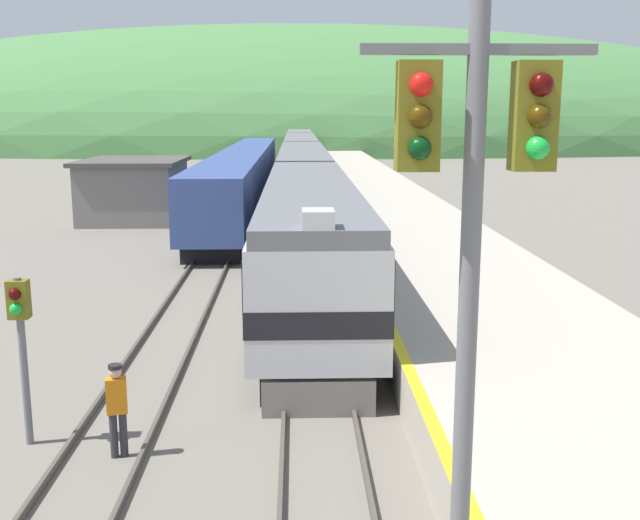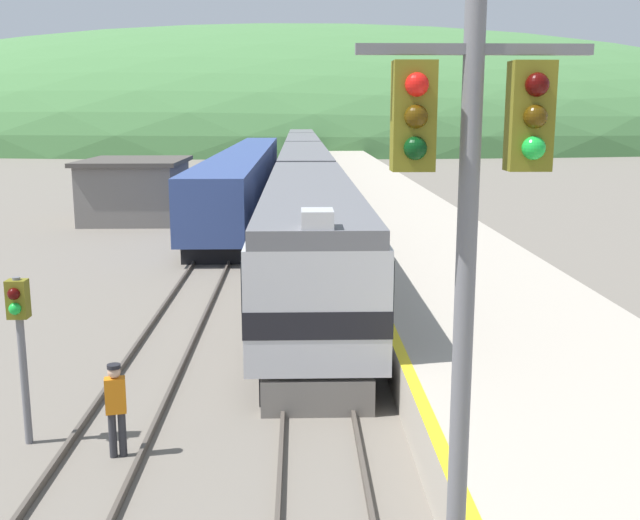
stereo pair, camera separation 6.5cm
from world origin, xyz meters
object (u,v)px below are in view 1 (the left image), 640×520
(carriage_fourth, at_px, (299,144))
(track_worker, at_px, (117,405))
(siding_train, at_px, (245,175))
(signal_post_siding, at_px, (20,325))
(express_train_lead_car, at_px, (310,237))
(signal_mast_main, at_px, (472,233))
(carriage_third, at_px, (301,155))
(carriage_second, at_px, (303,177))

(carriage_fourth, height_order, track_worker, carriage_fourth)
(siding_train, bearing_deg, signal_post_siding, -92.25)
(express_train_lead_car, distance_m, signal_mast_main, 17.33)
(carriage_third, bearing_deg, carriage_fourth, 90.00)
(carriage_third, distance_m, carriage_fourth, 23.77)
(carriage_second, distance_m, carriage_fourth, 47.54)
(carriage_second, distance_m, signal_post_siding, 33.93)
(siding_train, bearing_deg, carriage_third, 78.01)
(carriage_fourth, xyz_separation_m, signal_mast_main, (1.26, -87.22, 2.88))
(carriage_third, bearing_deg, siding_train, -101.99)
(carriage_second, height_order, track_worker, carriage_second)
(carriage_third, distance_m, signal_mast_main, 63.52)
(carriage_third, xyz_separation_m, signal_post_siding, (-5.47, -57.25, 0.21))
(siding_train, bearing_deg, track_worker, -89.57)
(carriage_fourth, distance_m, siding_train, 42.53)
(carriage_fourth, bearing_deg, express_train_lead_car, -90.00)
(siding_train, xyz_separation_m, signal_post_siding, (-1.52, -38.68, 0.47))
(signal_mast_main, relative_size, track_worker, 4.35)
(carriage_second, distance_m, carriage_third, 23.77)
(signal_post_siding, bearing_deg, siding_train, 87.75)
(express_train_lead_car, xyz_separation_m, siding_train, (-3.95, 27.82, -0.27))
(siding_train, distance_m, track_worker, 39.27)
(express_train_lead_car, relative_size, signal_mast_main, 2.65)
(express_train_lead_car, bearing_deg, track_worker, -107.72)
(carriage_second, relative_size, signal_post_siding, 7.15)
(carriage_third, xyz_separation_m, siding_train, (-3.95, -18.58, -0.26))
(siding_train, height_order, signal_mast_main, signal_mast_main)
(carriage_third, relative_size, siding_train, 0.50)
(signal_mast_main, distance_m, signal_post_siding, 9.52)
(express_train_lead_car, bearing_deg, siding_train, 98.07)
(express_train_lead_car, distance_m, carriage_second, 22.63)
(carriage_third, relative_size, signal_post_siding, 7.15)
(siding_train, xyz_separation_m, signal_mast_main, (5.21, -44.87, 3.14))
(signal_post_siding, distance_m, track_worker, 2.32)
(express_train_lead_car, relative_size, siding_train, 0.44)
(carriage_third, distance_m, signal_post_siding, 57.52)
(track_worker, bearing_deg, carriage_third, 86.38)
(signal_mast_main, xyz_separation_m, signal_post_siding, (-6.73, 6.19, -2.67))
(express_train_lead_car, xyz_separation_m, signal_post_siding, (-5.47, -10.86, 0.20))
(carriage_second, xyz_separation_m, carriage_fourth, (0.00, 47.54, 0.00))
(express_train_lead_car, bearing_deg, carriage_fourth, 90.00)
(carriage_fourth, relative_size, signal_mast_main, 3.01)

